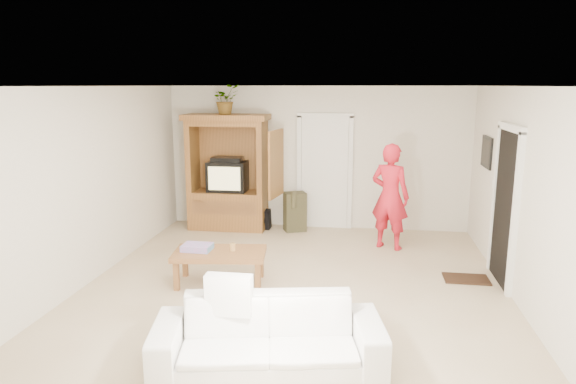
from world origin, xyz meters
name	(u,v)px	position (x,y,z in m)	size (l,w,h in m)	color
floor	(294,287)	(0.00, 0.00, 0.00)	(6.00, 6.00, 0.00)	tan
ceiling	(295,86)	(0.00, 0.00, 2.60)	(6.00, 6.00, 0.00)	white
wall_back	(317,158)	(0.00, 3.00, 1.30)	(5.50, 5.50, 0.00)	silver
wall_front	(236,275)	(0.00, -3.00, 1.30)	(5.50, 5.50, 0.00)	silver
wall_left	(93,184)	(-2.75, 0.00, 1.30)	(6.00, 6.00, 0.00)	silver
wall_right	(523,197)	(2.75, 0.00, 1.30)	(6.00, 6.00, 0.00)	silver
armoire	(229,180)	(-1.58, 2.66, 0.91)	(1.82, 1.14, 2.10)	#995D2F
door_back	(325,173)	(0.15, 2.97, 1.02)	(0.85, 0.05, 2.04)	white
doorway_right	(505,208)	(2.73, 0.60, 1.02)	(0.05, 0.90, 2.04)	black
framed_picture	(487,152)	(2.73, 1.90, 1.60)	(0.03, 0.60, 0.48)	black
doormat	(466,279)	(2.30, 0.60, 0.01)	(0.60, 0.40, 0.02)	#382316
plant	(226,100)	(-1.60, 2.63, 2.36)	(0.47, 0.41, 0.52)	#4C7238
man	(390,197)	(1.29, 1.87, 0.86)	(0.63, 0.41, 1.72)	red
sofa	(268,335)	(0.03, -1.96, 0.31)	(2.15, 0.84, 0.63)	silver
coffee_table	(220,255)	(-1.00, -0.03, 0.39)	(1.28, 0.80, 0.45)	brown
towel	(197,247)	(-1.30, -0.03, 0.49)	(0.38, 0.28, 0.08)	#F852BF
candle	(233,247)	(-0.83, 0.02, 0.50)	(0.08, 0.08, 0.10)	tan
backpack_black	(262,219)	(-0.96, 2.66, 0.18)	(0.29, 0.17, 0.36)	black
backpack_olive	(295,212)	(-0.35, 2.64, 0.36)	(0.38, 0.28, 0.71)	#47442B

